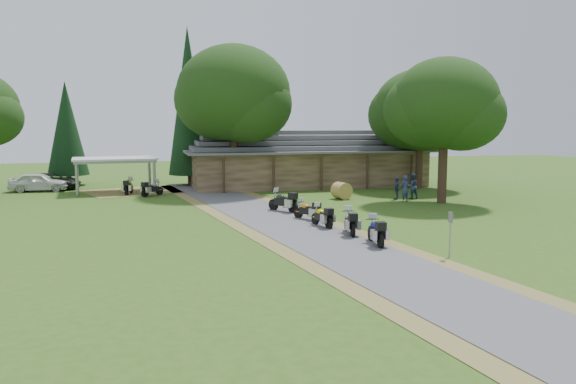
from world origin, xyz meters
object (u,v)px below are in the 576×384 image
object	(u,v)px
motorcycle_row_e	(283,200)
motorcycle_row_d	(307,209)
hay_bale	(342,191)
motorcycle_row_c	(322,215)
car_dark_suv	(50,177)
motorcycle_carport_a	(129,186)
car_white_sedan	(39,180)
motorcycle_carport_b	(152,188)
motorcycle_row_a	(376,230)
motorcycle_row_b	(350,221)
carport	(115,175)
lodge	(306,157)

from	to	relation	value
motorcycle_row_e	motorcycle_row_d	bearing A→B (deg)	157.19
hay_bale	motorcycle_row_c	bearing A→B (deg)	-115.35
car_dark_suv	motorcycle_carport_a	size ratio (longest dim) A/B	2.84
car_dark_suv	car_white_sedan	bearing A→B (deg)	161.87
car_white_sedan	motorcycle_row_d	bearing A→B (deg)	-133.82
motorcycle_carport_b	hay_bale	world-z (taller)	motorcycle_carport_b
motorcycle_row_a	motorcycle_row_b	size ratio (longest dim) A/B	1.00
car_white_sedan	motorcycle_row_a	distance (m)	31.30
carport	motorcycle_carport_a	xyz separation A→B (m)	(1.05, -1.76, -0.73)
motorcycle_carport_b	hay_bale	xyz separation A→B (m)	(13.26, -5.13, -0.02)
lodge	motorcycle_row_a	size ratio (longest dim) A/B	10.99
carport	motorcycle_row_b	distance (m)	24.07
car_dark_suv	motorcycle_row_d	bearing A→B (deg)	-129.29
motorcycle_row_a	lodge	bearing A→B (deg)	-1.95
motorcycle_row_b	motorcycle_carport_a	xyz separation A→B (m)	(-10.91, 19.12, -0.02)
car_white_sedan	motorcycle_row_d	world-z (taller)	car_white_sedan
motorcycle_row_c	car_dark_suv	bearing A→B (deg)	25.03
motorcycle_row_d	lodge	bearing A→B (deg)	-48.23
car_white_sedan	motorcycle_carport_a	bearing A→B (deg)	-114.96
car_white_sedan	motorcycle_carport_a	world-z (taller)	car_white_sedan
carport	motorcycle_row_d	bearing A→B (deg)	-61.03
motorcycle_row_d	motorcycle_carport_a	xyz separation A→B (m)	(-10.05, 14.58, 0.05)
motorcycle_row_a	motorcycle_row_c	bearing A→B (deg)	18.80
car_dark_suv	motorcycle_carport_b	bearing A→B (deg)	-118.25
motorcycle_carport_a	hay_bale	world-z (taller)	motorcycle_carport_a
motorcycle_carport_a	motorcycle_row_a	bearing A→B (deg)	-139.96
motorcycle_row_a	hay_bale	bearing A→B (deg)	-7.08
motorcycle_row_b	motorcycle_carport_b	world-z (taller)	motorcycle_row_b
motorcycle_carport_b	hay_bale	bearing A→B (deg)	-63.19
motorcycle_row_d	motorcycle_carport_a	world-z (taller)	motorcycle_carport_a
lodge	car_dark_suv	bearing A→B (deg)	174.95
carport	motorcycle_row_a	distance (m)	26.43
lodge	car_white_sedan	size ratio (longest dim) A/B	3.73
carport	motorcycle_row_a	bearing A→B (deg)	-67.73
motorcycle_row_b	motorcycle_row_c	world-z (taller)	motorcycle_row_b
car_white_sedan	hay_bale	size ratio (longest dim) A/B	4.73
motorcycle_row_b	motorcycle_row_d	bearing A→B (deg)	21.56
car_dark_suv	motorcycle_row_d	size ratio (longest dim) A/B	3.07
hay_bale	car_white_sedan	bearing A→B (deg)	154.54
car_white_sedan	car_dark_suv	bearing A→B (deg)	-25.56
motorcycle_row_c	motorcycle_row_e	world-z (taller)	motorcycle_row_e
carport	motorcycle_row_e	distance (m)	16.82
motorcycle_row_c	motorcycle_row_d	xyz separation A→B (m)	(-0.12, 2.29, -0.02)
car_dark_suv	motorcycle_carport_b	world-z (taller)	car_dark_suv
lodge	car_white_sedan	distance (m)	22.29
carport	car_dark_suv	xyz separation A→B (m)	(-5.35, 3.21, -0.34)
car_white_sedan	car_dark_suv	distance (m)	1.36
car_dark_suv	hay_bale	size ratio (longest dim) A/B	4.44
lodge	hay_bale	xyz separation A→B (m)	(-0.19, -9.78, -1.84)
motorcycle_row_e	hay_bale	size ratio (longest dim) A/B	1.71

